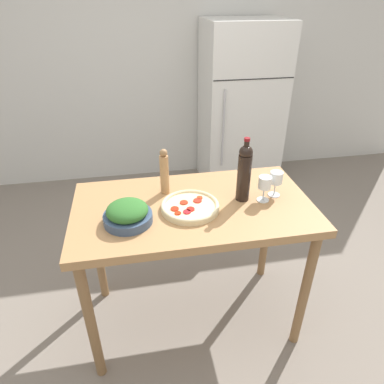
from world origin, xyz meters
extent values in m
plane|color=slate|center=(0.00, 0.00, 0.00)|extent=(14.00, 14.00, 0.00)
cube|color=silver|center=(0.00, 2.22, 1.30)|extent=(6.40, 0.06, 2.60)
cube|color=silver|center=(0.85, 1.84, 0.86)|extent=(0.79, 0.67, 1.71)
cube|color=black|center=(0.85, 1.50, 1.23)|extent=(0.77, 0.01, 0.01)
cylinder|color=#B2B2B7|center=(0.58, 1.49, 0.77)|extent=(0.02, 0.02, 0.77)
cube|color=#A87A4C|center=(0.00, 0.00, 0.89)|extent=(1.33, 0.73, 0.05)
cylinder|color=olive|center=(-0.61, -0.31, 0.43)|extent=(0.06, 0.06, 0.87)
cylinder|color=olive|center=(0.61, -0.31, 0.43)|extent=(0.06, 0.06, 0.87)
cylinder|color=olive|center=(-0.61, 0.31, 0.43)|extent=(0.06, 0.06, 0.87)
cylinder|color=olive|center=(0.61, 0.31, 0.43)|extent=(0.06, 0.06, 0.87)
cylinder|color=black|center=(0.29, 0.01, 1.05)|extent=(0.08, 0.08, 0.27)
sphere|color=black|center=(0.29, 0.01, 1.21)|extent=(0.07, 0.07, 0.07)
cylinder|color=black|center=(0.29, 0.01, 1.24)|extent=(0.03, 0.03, 0.06)
cylinder|color=maroon|center=(0.29, 0.01, 1.28)|extent=(0.03, 0.03, 0.02)
cylinder|color=silver|center=(0.40, -0.03, 0.92)|extent=(0.07, 0.07, 0.00)
cylinder|color=silver|center=(0.40, -0.03, 0.96)|extent=(0.01, 0.01, 0.08)
cylinder|color=white|center=(0.40, -0.03, 1.03)|extent=(0.07, 0.07, 0.07)
cylinder|color=maroon|center=(0.40, -0.03, 1.01)|extent=(0.06, 0.06, 0.02)
cylinder|color=silver|center=(0.48, 0.02, 0.92)|extent=(0.07, 0.07, 0.00)
cylinder|color=silver|center=(0.48, 0.02, 0.96)|extent=(0.01, 0.01, 0.08)
cylinder|color=white|center=(0.48, 0.02, 1.03)|extent=(0.07, 0.07, 0.07)
cylinder|color=maroon|center=(0.48, 0.02, 1.00)|extent=(0.06, 0.06, 0.00)
cylinder|color=#AD7F51|center=(-0.14, 0.16, 1.03)|extent=(0.05, 0.05, 0.24)
sphere|color=#936C45|center=(-0.14, 0.16, 1.17)|extent=(0.04, 0.04, 0.04)
cylinder|color=#384C6B|center=(-0.36, -0.10, 0.94)|extent=(0.25, 0.25, 0.05)
ellipsoid|color=#2D6628|center=(-0.36, -0.10, 0.99)|extent=(0.21, 0.21, 0.09)
cylinder|color=beige|center=(-0.03, -0.04, 0.93)|extent=(0.32, 0.32, 0.02)
torus|color=beige|center=(-0.03, -0.04, 0.94)|extent=(0.32, 0.32, 0.02)
cylinder|color=#B4250C|center=(-0.10, -0.11, 0.94)|extent=(0.03, 0.03, 0.01)
cylinder|color=red|center=(0.02, -0.01, 0.94)|extent=(0.05, 0.05, 0.01)
cylinder|color=red|center=(-0.05, -0.10, 0.94)|extent=(0.04, 0.04, 0.01)
cylinder|color=red|center=(-0.03, -0.08, 0.94)|extent=(0.04, 0.04, 0.01)
cylinder|color=#AF2913|center=(-0.05, -0.01, 0.94)|extent=(0.04, 0.04, 0.01)
cylinder|color=red|center=(-0.11, -0.06, 0.94)|extent=(0.04, 0.04, 0.01)
cylinder|color=#AB3215|center=(0.04, 0.02, 0.94)|extent=(0.03, 0.03, 0.01)
camera|label=1|loc=(-0.29, -1.57, 1.96)|focal=32.00mm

